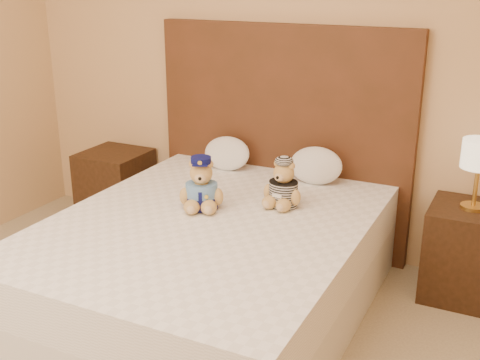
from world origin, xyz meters
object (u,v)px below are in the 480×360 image
at_px(lamp, 480,158).
at_px(teddy_police, 201,183).
at_px(nightstand_right, 467,253).
at_px(pillow_left, 227,152).
at_px(nightstand_left, 116,187).
at_px(pillow_right, 316,164).
at_px(bed, 210,266).
at_px(teddy_prisoner, 284,183).

bearing_deg(lamp, teddy_police, -153.79).
xyz_separation_m(nightstand_right, pillow_left, (-1.57, 0.03, 0.39)).
bearing_deg(nightstand_right, pillow_left, 178.91).
bearing_deg(nightstand_left, teddy_police, -30.72).
bearing_deg(pillow_right, nightstand_left, -178.89).
height_order(bed, pillow_right, pillow_right).
bearing_deg(bed, pillow_right, 69.88).
distance_m(pillow_left, pillow_right, 0.63).
bearing_deg(pillow_right, teddy_police, -120.93).
height_order(lamp, teddy_prisoner, lamp).
distance_m(nightstand_right, pillow_right, 1.03).
height_order(teddy_police, teddy_prisoner, teddy_police).
bearing_deg(bed, nightstand_left, 147.38).
bearing_deg(teddy_police, pillow_right, 35.22).
height_order(bed, nightstand_right, same).
xyz_separation_m(nightstand_right, lamp, (-0.00, 0.00, 0.57)).
relative_size(nightstand_right, pillow_left, 1.67).
height_order(pillow_left, pillow_right, pillow_right).
relative_size(pillow_left, pillow_right, 0.96).
xyz_separation_m(lamp, pillow_right, (-0.95, 0.03, -0.18)).
relative_size(nightstand_left, lamp, 1.38).
bearing_deg(nightstand_right, lamp, 180.00).
distance_m(nightstand_right, pillow_left, 1.62).
distance_m(nightstand_right, teddy_police, 1.58).
relative_size(bed, nightstand_right, 3.64).
bearing_deg(bed, lamp, 32.62).
xyz_separation_m(nightstand_left, teddy_prisoner, (1.53, -0.44, 0.41)).
bearing_deg(bed, pillow_left, 111.30).
relative_size(nightstand_right, teddy_police, 1.84).
relative_size(lamp, teddy_police, 1.34).
xyz_separation_m(nightstand_left, pillow_right, (1.55, 0.03, 0.40)).
relative_size(bed, nightstand_left, 3.64).
bearing_deg(nightstand_right, nightstand_left, 180.00).
xyz_separation_m(lamp, pillow_left, (-1.57, 0.03, -0.18)).
distance_m(bed, teddy_police, 0.46).
distance_m(teddy_police, pillow_right, 0.82).
bearing_deg(teddy_police, pillow_left, 82.51).
relative_size(bed, lamp, 5.00).
bearing_deg(teddy_prisoner, teddy_police, -142.70).
xyz_separation_m(nightstand_left, nightstand_right, (2.50, 0.00, 0.00)).
distance_m(lamp, pillow_left, 1.58).
bearing_deg(pillow_left, nightstand_left, -178.15).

